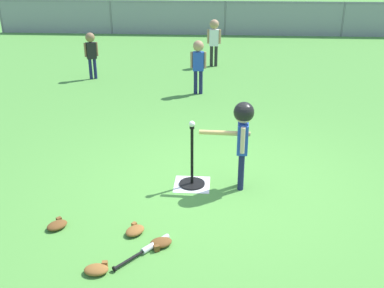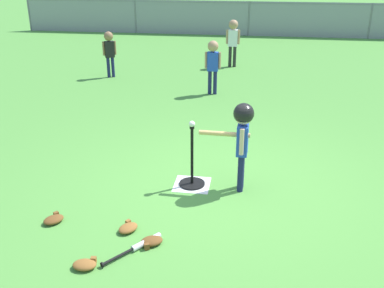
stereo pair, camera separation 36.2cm
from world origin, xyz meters
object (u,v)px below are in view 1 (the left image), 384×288
at_px(glove_by_plate, 57,225).
at_px(glove_tossed_aside, 135,230).
at_px(batter_child, 242,128).
at_px(fielder_deep_right, 198,60).
at_px(baseball_on_tee, 192,124).
at_px(glove_outfield_drop, 97,269).
at_px(fielder_deep_left, 214,36).
at_px(glove_near_bats, 161,243).
at_px(spare_bat_silver, 150,247).
at_px(batting_tee, 192,175).
at_px(fielder_near_left, 91,49).

height_order(glove_by_plate, glove_tossed_aside, same).
bearing_deg(batter_child, fielder_deep_right, 100.57).
distance_m(baseball_on_tee, glove_outfield_drop, 2.02).
distance_m(fielder_deep_left, fielder_deep_right, 2.45).
height_order(glove_by_plate, glove_near_bats, same).
height_order(spare_bat_silver, glove_tossed_aside, glove_tossed_aside).
height_order(baseball_on_tee, spare_bat_silver, baseball_on_tee).
distance_m(baseball_on_tee, glove_tossed_aside, 1.43).
bearing_deg(glove_by_plate, baseball_on_tee, 37.85).
xyz_separation_m(batting_tee, glove_near_bats, (-0.22, -1.28, -0.09)).
bearing_deg(fielder_near_left, baseball_on_tee, -62.08).
height_order(batting_tee, fielder_deep_left, fielder_deep_left).
bearing_deg(batter_child, glove_by_plate, -152.16).
relative_size(batting_tee, glove_tossed_aside, 2.83).
bearing_deg(fielder_deep_right, glove_tossed_aside, -94.24).
xyz_separation_m(fielder_deep_left, fielder_deep_right, (-0.25, -2.43, -0.05)).
bearing_deg(fielder_deep_right, batter_child, -79.43).
xyz_separation_m(fielder_deep_right, spare_bat_silver, (-0.17, -5.24, -0.66)).
height_order(batter_child, glove_by_plate, batter_child).
xyz_separation_m(spare_bat_silver, glove_outfield_drop, (-0.43, -0.37, 0.01)).
xyz_separation_m(fielder_deep_right, glove_outfield_drop, (-0.60, -5.61, -0.66)).
xyz_separation_m(baseball_on_tee, batter_child, (0.59, -0.02, -0.03)).
relative_size(batter_child, fielder_near_left, 1.05).
xyz_separation_m(batting_tee, glove_outfield_drop, (-0.74, -1.71, -0.09)).
distance_m(fielder_deep_left, spare_bat_silver, 7.72).
distance_m(batting_tee, spare_bat_silver, 1.39).
height_order(batting_tee, baseball_on_tee, baseball_on_tee).
bearing_deg(glove_tossed_aside, fielder_deep_right, 85.76).
bearing_deg(glove_outfield_drop, glove_tossed_aside, 70.03).
distance_m(fielder_deep_right, spare_bat_silver, 5.28).
distance_m(batting_tee, glove_outfield_drop, 1.87).
distance_m(batting_tee, fielder_deep_right, 3.94).
distance_m(batting_tee, glove_by_plate, 1.70).
bearing_deg(batter_child, glove_near_bats, -122.80).
bearing_deg(fielder_deep_left, glove_tossed_aside, -94.81).
xyz_separation_m(batting_tee, spare_bat_silver, (-0.31, -1.35, -0.10)).
relative_size(fielder_deep_left, fielder_deep_right, 1.07).
xyz_separation_m(fielder_deep_left, fielder_near_left, (-2.71, -1.42, -0.08)).
bearing_deg(glove_near_bats, fielder_deep_left, 87.50).
bearing_deg(glove_tossed_aside, baseball_on_tee, 64.70).
bearing_deg(batting_tee, fielder_near_left, 117.92).
bearing_deg(glove_tossed_aside, glove_near_bats, -33.54).
xyz_separation_m(baseball_on_tee, fielder_near_left, (-2.60, 4.90, -0.14)).
bearing_deg(glove_tossed_aside, glove_by_plate, 177.19).
xyz_separation_m(fielder_deep_right, glove_tossed_aside, (-0.37, -4.98, -0.66)).
height_order(fielder_deep_left, fielder_deep_right, fielder_deep_left).
relative_size(fielder_near_left, glove_near_bats, 3.88).
bearing_deg(glove_outfield_drop, fielder_deep_left, 83.94).
xyz_separation_m(batter_child, fielder_deep_left, (-0.48, 6.35, -0.03)).
xyz_separation_m(glove_by_plate, glove_outfield_drop, (0.60, -0.67, 0.00)).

